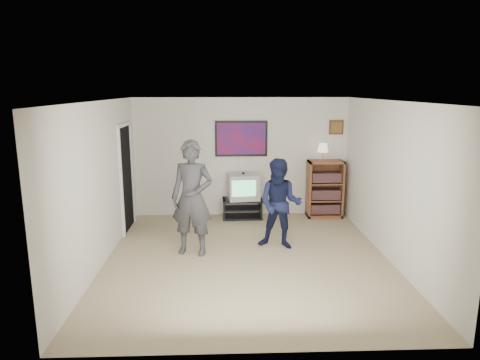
{
  "coord_description": "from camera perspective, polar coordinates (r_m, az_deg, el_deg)",
  "views": [
    {
      "loc": [
        -0.36,
        -6.44,
        2.69
      ],
      "look_at": [
        -0.09,
        0.69,
        1.15
      ],
      "focal_mm": 32.0,
      "sensor_mm": 36.0,
      "label": 1
    }
  ],
  "objects": [
    {
      "name": "crt_television",
      "position": [
        8.9,
        0.45,
        -0.86
      ],
      "size": [
        0.69,
        0.6,
        0.53
      ],
      "primitive_type": null,
      "rotation": [
        0.0,
        0.0,
        0.11
      ],
      "color": "#ADADA8",
      "rests_on": "media_stand"
    },
    {
      "name": "poster",
      "position": [
        8.98,
        0.16,
        5.53
      ],
      "size": [
        1.1,
        0.03,
        0.75
      ],
      "primitive_type": "cube",
      "color": "black",
      "rests_on": "room_shell"
    },
    {
      "name": "table_lamp",
      "position": [
        9.04,
        10.98,
        3.68
      ],
      "size": [
        0.24,
        0.24,
        0.38
      ],
      "primitive_type": null,
      "color": "beige",
      "rests_on": "bookshelf"
    },
    {
      "name": "small_picture",
      "position": [
        9.26,
        12.71,
        6.87
      ],
      "size": [
        0.3,
        0.03,
        0.3
      ],
      "primitive_type": "cube",
      "color": "#482416",
      "rests_on": "room_shell"
    },
    {
      "name": "doorway",
      "position": [
        8.42,
        -14.97,
        0.19
      ],
      "size": [
        0.03,
        0.85,
        2.0
      ],
      "primitive_type": "cube",
      "color": "black",
      "rests_on": "room_shell"
    },
    {
      "name": "controller_right",
      "position": [
        7.47,
        5.36,
        -1.2
      ],
      "size": [
        0.09,
        0.13,
        0.04
      ],
      "primitive_type": "cube",
      "rotation": [
        0.0,
        0.0,
        0.43
      ],
      "color": "white",
      "rests_on": "person_short"
    },
    {
      "name": "person_tall",
      "position": [
        6.96,
        -6.4,
        -2.41
      ],
      "size": [
        0.77,
        0.59,
        1.89
      ],
      "primitive_type": "imported",
      "rotation": [
        0.0,
        0.0,
        -0.21
      ],
      "color": "#353538",
      "rests_on": "room_shell"
    },
    {
      "name": "room_shell",
      "position": [
        6.94,
        0.87,
        0.22
      ],
      "size": [
        4.51,
        5.0,
        2.51
      ],
      "color": "#877955",
      "rests_on": "ground"
    },
    {
      "name": "controller_left",
      "position": [
        7.11,
        -6.53,
        0.75
      ],
      "size": [
        0.05,
        0.12,
        0.03
      ],
      "primitive_type": "cube",
      "rotation": [
        0.0,
        0.0,
        0.14
      ],
      "color": "white",
      "rests_on": "person_tall"
    },
    {
      "name": "bookshelf",
      "position": [
        9.21,
        11.24,
        -1.17
      ],
      "size": [
        0.73,
        0.42,
        1.2
      ],
      "primitive_type": null,
      "color": "#522918",
      "rests_on": "room_shell"
    },
    {
      "name": "media_stand",
      "position": [
        9.02,
        0.31,
        -3.79
      ],
      "size": [
        0.84,
        0.48,
        0.41
      ],
      "rotation": [
        0.0,
        0.0,
        0.02
      ],
      "color": "black",
      "rests_on": "room_shell"
    },
    {
      "name": "air_vent",
      "position": [
        8.95,
        -3.39,
        7.42
      ],
      "size": [
        0.28,
        0.02,
        0.14
      ],
      "primitive_type": "cube",
      "color": "white",
      "rests_on": "room_shell"
    },
    {
      "name": "person_short",
      "position": [
        7.25,
        5.35,
        -3.21
      ],
      "size": [
        0.89,
        0.78,
        1.54
      ],
      "primitive_type": "imported",
      "rotation": [
        0.0,
        0.0,
        -0.3
      ],
      "color": "#131835",
      "rests_on": "room_shell"
    }
  ]
}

